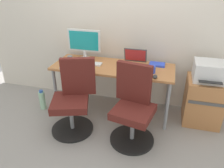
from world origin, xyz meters
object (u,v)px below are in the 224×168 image
object	(u,v)px
side_cabinet	(203,101)
open_laptop	(134,62)
printer	(209,71)
office_chair_left	(73,100)
coffee_mug	(152,69)
office_chair_right	(133,108)
water_bottle_on_floor	(42,100)
desktop_monitor	(84,42)

from	to	relation	value
side_cabinet	open_laptop	xyz separation A→B (m)	(-0.96, 0.03, 0.45)
side_cabinet	printer	bearing A→B (deg)	-90.00
office_chair_left	coffee_mug	bearing A→B (deg)	25.14
office_chair_right	open_laptop	xyz separation A→B (m)	(-0.11, 0.61, 0.34)
printer	water_bottle_on_floor	xyz separation A→B (m)	(-2.27, -0.29, -0.60)
office_chair_right	open_laptop	size ratio (longest dim) A/B	3.03
office_chair_left	office_chair_right	bearing A→B (deg)	0.14
side_cabinet	water_bottle_on_floor	world-z (taller)	side_cabinet
open_laptop	coffee_mug	world-z (taller)	open_laptop
printer	desktop_monitor	world-z (taller)	desktop_monitor
office_chair_right	printer	distance (m)	1.08
water_bottle_on_floor	desktop_monitor	xyz separation A→B (m)	(0.57, 0.39, 0.82)
office_chair_right	coffee_mug	world-z (taller)	office_chair_right
side_cabinet	desktop_monitor	world-z (taller)	desktop_monitor
office_chair_left	open_laptop	size ratio (longest dim) A/B	3.03
open_laptop	desktop_monitor	bearing A→B (deg)	174.79
office_chair_left	water_bottle_on_floor	xyz separation A→B (m)	(-0.66, 0.30, -0.28)
desktop_monitor	office_chair_left	bearing A→B (deg)	-82.37
water_bottle_on_floor	coffee_mug	xyz separation A→B (m)	(1.57, 0.13, 0.61)
office_chair_left	side_cabinet	world-z (taller)	office_chair_left
office_chair_right	side_cabinet	xyz separation A→B (m)	(0.85, 0.58, -0.11)
side_cabinet	desktop_monitor	bearing A→B (deg)	176.77
open_laptop	coffee_mug	bearing A→B (deg)	-35.27
office_chair_left	desktop_monitor	xyz separation A→B (m)	(-0.09, 0.68, 0.54)
side_cabinet	desktop_monitor	distance (m)	1.82
desktop_monitor	open_laptop	world-z (taller)	desktop_monitor
side_cabinet	open_laptop	size ratio (longest dim) A/B	2.02
open_laptop	water_bottle_on_floor	bearing A→B (deg)	-166.26
office_chair_left	printer	bearing A→B (deg)	20.04
side_cabinet	open_laptop	world-z (taller)	open_laptop
printer	desktop_monitor	distance (m)	1.71
office_chair_left	printer	xyz separation A→B (m)	(1.61, 0.59, 0.32)
coffee_mug	side_cabinet	bearing A→B (deg)	12.88
side_cabinet	printer	world-z (taller)	printer
office_chair_left	desktop_monitor	world-z (taller)	desktop_monitor
office_chair_left	desktop_monitor	distance (m)	0.88
water_bottle_on_floor	open_laptop	size ratio (longest dim) A/B	1.00
open_laptop	coffee_mug	xyz separation A→B (m)	(0.26, -0.19, -0.01)
desktop_monitor	open_laptop	xyz separation A→B (m)	(0.74, -0.07, -0.20)
water_bottle_on_floor	desktop_monitor	distance (m)	1.07
water_bottle_on_floor	printer	bearing A→B (deg)	7.30
water_bottle_on_floor	open_laptop	xyz separation A→B (m)	(1.31, 0.32, 0.62)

